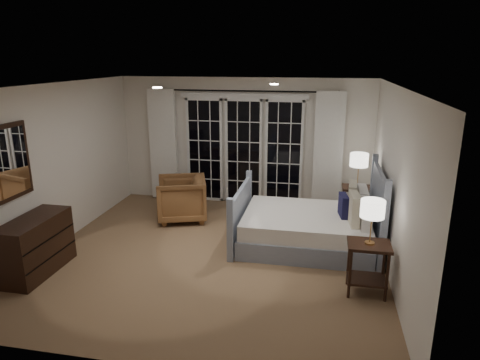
% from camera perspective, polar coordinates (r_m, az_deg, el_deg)
% --- Properties ---
extents(floor, '(5.00, 5.00, 0.00)m').
position_cam_1_polar(floor, '(6.58, -3.56, -9.80)').
color(floor, '#7E6244').
rests_on(floor, ground).
extents(ceiling, '(5.00, 5.00, 0.00)m').
position_cam_1_polar(ceiling, '(5.94, -3.99, 12.47)').
color(ceiling, white).
rests_on(ceiling, wall_back).
extents(wall_left, '(0.02, 5.00, 2.50)m').
position_cam_1_polar(wall_left, '(7.19, -23.43, 1.71)').
color(wall_left, white).
rests_on(wall_left, floor).
extents(wall_right, '(0.02, 5.00, 2.50)m').
position_cam_1_polar(wall_right, '(6.03, 19.89, -0.50)').
color(wall_right, white).
rests_on(wall_right, floor).
extents(wall_back, '(5.00, 0.02, 2.50)m').
position_cam_1_polar(wall_back, '(8.52, 0.53, 5.12)').
color(wall_back, white).
rests_on(wall_back, floor).
extents(wall_front, '(5.00, 0.02, 2.50)m').
position_cam_1_polar(wall_front, '(3.92, -13.19, -8.80)').
color(wall_front, white).
rests_on(wall_front, floor).
extents(french_doors, '(2.50, 0.04, 2.20)m').
position_cam_1_polar(french_doors, '(8.51, 0.47, 4.01)').
color(french_doors, black).
rests_on(french_doors, wall_back).
extents(curtain_rod, '(3.50, 0.03, 0.03)m').
position_cam_1_polar(curtain_rod, '(8.29, 0.42, 11.79)').
color(curtain_rod, black).
rests_on(curtain_rod, wall_back).
extents(curtain_left, '(0.55, 0.10, 2.25)m').
position_cam_1_polar(curtain_left, '(8.87, -10.19, 4.66)').
color(curtain_left, white).
rests_on(curtain_left, curtain_rod).
extents(curtain_right, '(0.55, 0.10, 2.25)m').
position_cam_1_polar(curtain_right, '(8.28, 11.68, 3.77)').
color(curtain_right, white).
rests_on(curtain_right, curtain_rod).
extents(downlight_a, '(0.12, 0.12, 0.01)m').
position_cam_1_polar(downlight_a, '(6.38, 4.59, 12.61)').
color(downlight_a, white).
rests_on(downlight_a, ceiling).
extents(downlight_b, '(0.12, 0.12, 0.01)m').
position_cam_1_polar(downlight_b, '(5.75, -10.96, 12.00)').
color(downlight_b, white).
rests_on(downlight_b, ceiling).
extents(bed, '(2.15, 1.54, 1.25)m').
position_cam_1_polar(bed, '(6.81, 9.37, -6.13)').
color(bed, '#8993A5').
rests_on(bed, floor).
extents(nightstand_left, '(0.52, 0.41, 0.67)m').
position_cam_1_polar(nightstand_left, '(5.62, 16.69, -10.24)').
color(nightstand_left, black).
rests_on(nightstand_left, floor).
extents(nightstand_right, '(0.51, 0.41, 0.66)m').
position_cam_1_polar(nightstand_right, '(7.90, 15.21, -2.45)').
color(nightstand_right, black).
rests_on(nightstand_right, floor).
extents(lamp_left, '(0.29, 0.29, 0.56)m').
position_cam_1_polar(lamp_left, '(5.36, 17.26, -3.75)').
color(lamp_left, tan).
rests_on(lamp_left, nightstand_left).
extents(lamp_right, '(0.31, 0.31, 0.61)m').
position_cam_1_polar(lamp_right, '(7.72, 15.60, 2.55)').
color(lamp_right, tan).
rests_on(lamp_right, nightstand_right).
extents(armchair, '(1.09, 1.07, 0.79)m').
position_cam_1_polar(armchair, '(7.84, -7.80, -2.48)').
color(armchair, brown).
rests_on(armchair, floor).
extents(dresser, '(0.48, 1.12, 0.79)m').
position_cam_1_polar(dresser, '(6.52, -25.58, -7.92)').
color(dresser, black).
rests_on(dresser, floor).
extents(mirror, '(0.05, 0.85, 1.00)m').
position_cam_1_polar(mirror, '(6.32, -28.56, 2.03)').
color(mirror, black).
rests_on(mirror, wall_left).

